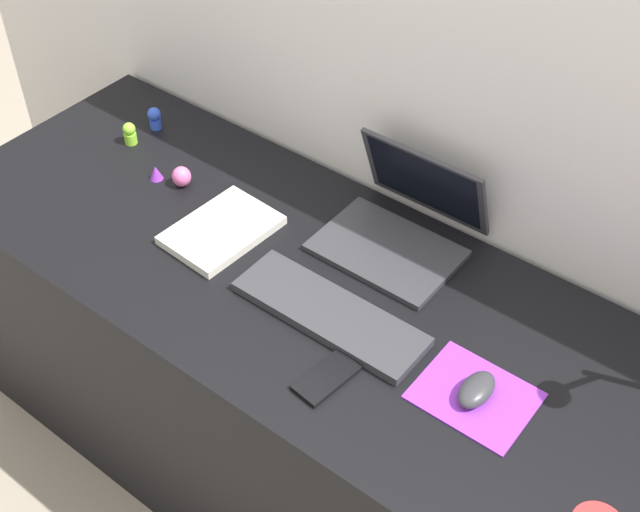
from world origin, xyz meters
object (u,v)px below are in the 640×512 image
(mouse, at_px, (476,390))
(notebook_pad, at_px, (221,231))
(toy_figurine_purple, at_px, (156,173))
(toy_figurine_blue, at_px, (155,118))
(keyboard, at_px, (330,313))
(toy_figurine_pink, at_px, (182,177))
(toy_figurine_lime, at_px, (130,133))
(cell_phone, at_px, (326,378))
(laptop, at_px, (404,220))

(mouse, height_order, notebook_pad, mouse)
(mouse, relative_size, toy_figurine_purple, 2.70)
(toy_figurine_blue, bearing_deg, keyboard, -18.38)
(mouse, bearing_deg, toy_figurine_pink, 172.24)
(toy_figurine_blue, xyz_separation_m, toy_figurine_purple, (0.15, -0.15, -0.01))
(notebook_pad, bearing_deg, toy_figurine_lime, 167.54)
(keyboard, relative_size, toy_figurine_lime, 7.06)
(toy_figurine_pink, bearing_deg, mouse, -7.76)
(cell_phone, bearing_deg, mouse, 36.48)
(keyboard, relative_size, toy_figurine_blue, 6.91)
(cell_phone, bearing_deg, toy_figurine_purple, 168.34)
(mouse, xyz_separation_m, toy_figurine_pink, (-0.86, 0.12, 0.00))
(toy_figurine_pink, bearing_deg, toy_figurine_purple, -162.88)
(toy_figurine_lime, xyz_separation_m, toy_figurine_pink, (0.22, -0.04, -0.00))
(mouse, bearing_deg, laptop, 141.11)
(notebook_pad, height_order, toy_figurine_blue, toy_figurine_blue)
(toy_figurine_lime, bearing_deg, toy_figurine_pink, -10.91)
(toy_figurine_blue, bearing_deg, notebook_pad, -26.03)
(keyboard, bearing_deg, notebook_pad, 171.83)
(toy_figurine_lime, height_order, toy_figurine_purple, toy_figurine_lime)
(toy_figurine_lime, height_order, toy_figurine_blue, toy_figurine_blue)
(notebook_pad, bearing_deg, mouse, -0.33)
(mouse, bearing_deg, toy_figurine_purple, 174.02)
(notebook_pad, relative_size, toy_figurine_lime, 4.13)
(mouse, distance_m, toy_figurine_blue, 1.11)
(toy_figurine_blue, bearing_deg, toy_figurine_purple, -43.67)
(toy_figurine_blue, distance_m, toy_figurine_purple, 0.21)
(cell_phone, distance_m, notebook_pad, 0.47)
(laptop, relative_size, keyboard, 0.73)
(toy_figurine_lime, bearing_deg, mouse, -8.41)
(toy_figurine_blue, relative_size, toy_figurine_pink, 1.19)
(keyboard, relative_size, cell_phone, 3.20)
(notebook_pad, height_order, toy_figurine_pink, toy_figurine_pink)
(laptop, relative_size, toy_figurine_pink, 6.00)
(laptop, height_order, toy_figurine_purple, laptop)
(notebook_pad, height_order, toy_figurine_purple, toy_figurine_purple)
(laptop, relative_size, notebook_pad, 1.25)
(notebook_pad, relative_size, toy_figurine_pink, 4.80)
(cell_phone, height_order, notebook_pad, notebook_pad)
(keyboard, xyz_separation_m, mouse, (0.33, 0.01, 0.01))
(cell_phone, distance_m, toy_figurine_purple, 0.73)
(laptop, distance_m, cell_phone, 0.43)
(laptop, distance_m, toy_figurine_blue, 0.73)
(toy_figurine_blue, relative_size, toy_figurine_purple, 1.67)
(toy_figurine_lime, bearing_deg, keyboard, -12.42)
(cell_phone, relative_size, notebook_pad, 0.53)
(cell_phone, bearing_deg, laptop, 111.73)
(cell_phone, relative_size, toy_figurine_purple, 3.60)
(laptop, xyz_separation_m, keyboard, (0.02, -0.29, -0.04))
(laptop, distance_m, keyboard, 0.29)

